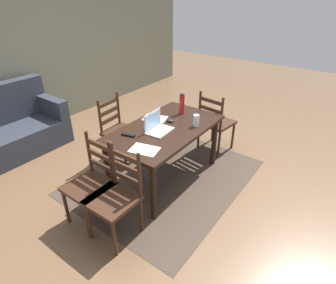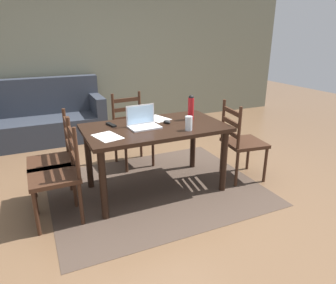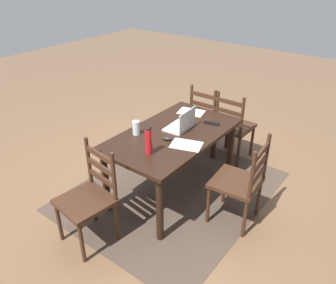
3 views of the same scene
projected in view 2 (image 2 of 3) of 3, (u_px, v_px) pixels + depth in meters
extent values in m
plane|color=brown|center=(156.00, 188.00, 3.53)|extent=(14.00, 14.00, 0.00)
cube|color=#47382D|center=(156.00, 188.00, 3.53)|extent=(2.31, 1.90, 0.01)
cube|color=#6B6D5B|center=(95.00, 53.00, 5.45)|extent=(8.00, 0.12, 2.70)
cube|color=black|center=(155.00, 128.00, 3.28)|extent=(1.51, 0.86, 0.04)
cylinder|color=black|center=(103.00, 185.00, 2.85)|extent=(0.07, 0.07, 0.71)
cylinder|color=black|center=(224.00, 161.00, 3.37)|extent=(0.07, 0.07, 0.71)
cylinder|color=black|center=(89.00, 159.00, 3.45)|extent=(0.07, 0.07, 0.71)
cylinder|color=black|center=(193.00, 142.00, 3.97)|extent=(0.07, 0.07, 0.71)
cube|color=#3D2316|center=(50.00, 163.00, 3.10)|extent=(0.45, 0.45, 0.04)
cylinder|color=#3D2316|center=(34.00, 196.00, 2.94)|extent=(0.04, 0.04, 0.43)
cylinder|color=#3D2316|center=(33.00, 179.00, 3.27)|extent=(0.04, 0.04, 0.43)
cylinder|color=#3D2316|center=(75.00, 188.00, 3.09)|extent=(0.04, 0.04, 0.43)
cylinder|color=#3D2316|center=(70.00, 173.00, 3.42)|extent=(0.04, 0.04, 0.43)
cylinder|color=#3D2316|center=(71.00, 143.00, 2.93)|extent=(0.04, 0.04, 0.50)
cylinder|color=#3D2316|center=(66.00, 132.00, 3.25)|extent=(0.04, 0.04, 0.50)
cube|color=#3D2316|center=(69.00, 146.00, 3.13)|extent=(0.03, 0.36, 0.05)
cube|color=#3D2316|center=(68.00, 135.00, 3.08)|extent=(0.03, 0.36, 0.05)
cube|color=#3D2316|center=(66.00, 123.00, 3.04)|extent=(0.03, 0.36, 0.05)
cube|color=#3D2316|center=(54.00, 176.00, 2.81)|extent=(0.44, 0.44, 0.04)
cylinder|color=#3D2316|center=(36.00, 214.00, 2.65)|extent=(0.04, 0.04, 0.43)
cylinder|color=#3D2316|center=(34.00, 194.00, 2.97)|extent=(0.04, 0.04, 0.43)
cylinder|color=#3D2316|center=(81.00, 204.00, 2.80)|extent=(0.04, 0.04, 0.43)
cylinder|color=#3D2316|center=(74.00, 186.00, 3.12)|extent=(0.04, 0.04, 0.43)
cylinder|color=#3D2316|center=(77.00, 155.00, 2.64)|extent=(0.04, 0.04, 0.50)
cylinder|color=#3D2316|center=(70.00, 141.00, 2.96)|extent=(0.04, 0.04, 0.50)
cube|color=#3D2316|center=(74.00, 158.00, 2.83)|extent=(0.03, 0.36, 0.05)
cube|color=#3D2316|center=(73.00, 145.00, 2.79)|extent=(0.03, 0.36, 0.05)
cube|color=#3D2316|center=(71.00, 132.00, 2.75)|extent=(0.03, 0.36, 0.05)
cube|color=#3D2316|center=(244.00, 143.00, 3.66)|extent=(0.49, 0.49, 0.04)
cylinder|color=#3D2316|center=(248.00, 154.00, 3.96)|extent=(0.04, 0.04, 0.43)
cylinder|color=#3D2316|center=(265.00, 165.00, 3.62)|extent=(0.04, 0.04, 0.43)
cylinder|color=#3D2316|center=(222.00, 157.00, 3.85)|extent=(0.04, 0.04, 0.43)
cylinder|color=#3D2316|center=(237.00, 169.00, 3.51)|extent=(0.04, 0.04, 0.43)
cylinder|color=#3D2316|center=(223.00, 120.00, 3.68)|extent=(0.04, 0.04, 0.50)
cylinder|color=#3D2316|center=(239.00, 129.00, 3.34)|extent=(0.04, 0.04, 0.50)
cube|color=#3D2316|center=(230.00, 133.00, 3.55)|extent=(0.07, 0.36, 0.05)
cube|color=#3D2316|center=(231.00, 122.00, 3.51)|extent=(0.07, 0.36, 0.05)
cube|color=#3D2316|center=(232.00, 112.00, 3.46)|extent=(0.07, 0.36, 0.05)
cube|color=#3D2316|center=(133.00, 133.00, 4.03)|extent=(0.47, 0.47, 0.04)
cylinder|color=#3D2316|center=(153.00, 151.00, 4.04)|extent=(0.04, 0.04, 0.43)
cylinder|color=#3D2316|center=(126.00, 157.00, 3.86)|extent=(0.04, 0.04, 0.43)
cylinder|color=#3D2316|center=(141.00, 143.00, 4.35)|extent=(0.04, 0.04, 0.43)
cylinder|color=#3D2316|center=(116.00, 147.00, 4.18)|extent=(0.04, 0.04, 0.43)
cylinder|color=#3D2316|center=(140.00, 109.00, 4.20)|extent=(0.04, 0.04, 0.50)
cylinder|color=#3D2316|center=(113.00, 113.00, 4.02)|extent=(0.04, 0.04, 0.50)
cube|color=#3D2316|center=(127.00, 118.00, 4.14)|extent=(0.36, 0.05, 0.05)
cube|color=#3D2316|center=(127.00, 109.00, 4.10)|extent=(0.36, 0.05, 0.05)
cube|color=#3D2316|center=(126.00, 100.00, 4.06)|extent=(0.36, 0.05, 0.05)
cube|color=#2D333D|center=(48.00, 129.00, 4.99)|extent=(1.80, 0.80, 0.40)
cube|color=#2D333D|center=(43.00, 96.00, 5.08)|extent=(1.80, 0.20, 0.60)
cube|color=#2D333D|center=(97.00, 104.00, 5.19)|extent=(0.16, 0.80, 0.30)
cube|color=silver|center=(145.00, 127.00, 3.21)|extent=(0.33, 0.24, 0.02)
cube|color=silver|center=(140.00, 114.00, 3.26)|extent=(0.32, 0.03, 0.21)
cube|color=#A5CCEA|center=(141.00, 115.00, 3.25)|extent=(0.30, 0.02, 0.19)
cylinder|color=red|center=(191.00, 109.00, 3.48)|extent=(0.07, 0.07, 0.25)
sphere|color=black|center=(191.00, 98.00, 3.44)|extent=(0.06, 0.06, 0.06)
cylinder|color=silver|center=(189.00, 123.00, 3.11)|extent=(0.07, 0.07, 0.15)
ellipsoid|color=black|center=(167.00, 122.00, 3.37)|extent=(0.08, 0.11, 0.03)
cube|color=black|center=(111.00, 125.00, 3.28)|extent=(0.08, 0.18, 0.02)
cube|color=white|center=(108.00, 137.00, 2.94)|extent=(0.28, 0.34, 0.00)
cube|color=white|center=(157.00, 119.00, 3.55)|extent=(0.29, 0.35, 0.00)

